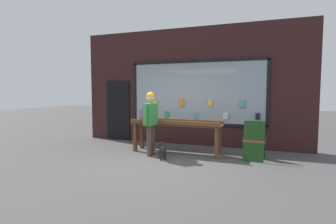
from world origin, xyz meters
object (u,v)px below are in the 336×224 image
person_browsing (151,118)px  sandwich_board_sign (254,140)px  display_table_main (176,126)px  small_dog (162,148)px

person_browsing → sandwich_board_sign: 2.75m
display_table_main → person_browsing: person_browsing is taller
display_table_main → sandwich_board_sign: sandwich_board_sign is taller
small_dog → person_browsing: bearing=33.0°
display_table_main → person_browsing: bearing=-137.5°
sandwich_board_sign → small_dog: bearing=-156.3°
person_browsing → display_table_main: bearing=-43.9°
person_browsing → small_dog: bearing=-115.3°
small_dog → sandwich_board_sign: size_ratio=0.58×
person_browsing → small_dog: person_browsing is taller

